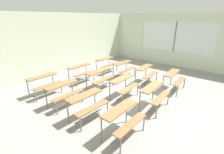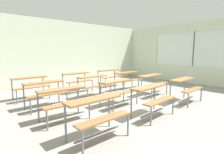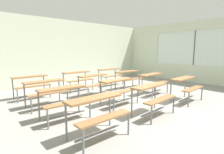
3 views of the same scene
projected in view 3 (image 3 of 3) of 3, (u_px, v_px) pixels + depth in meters
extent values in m
cube|color=gray|center=(134.00, 105.00, 5.18)|extent=(10.00, 9.00, 0.05)
cube|color=beige|center=(63.00, 52.00, 8.27)|extent=(10.00, 0.12, 3.00)
cube|color=beige|center=(203.00, 75.00, 8.39)|extent=(0.12, 9.00, 0.85)
cube|color=beige|center=(207.00, 24.00, 8.03)|extent=(0.12, 9.00, 0.45)
cube|color=beige|center=(145.00, 48.00, 10.82)|extent=(0.12, 1.90, 1.70)
cube|color=silver|center=(194.00, 48.00, 8.57)|extent=(0.02, 4.20, 1.70)
cube|color=#4C5156|center=(194.00, 48.00, 8.57)|extent=(0.06, 0.05, 1.70)
cube|color=olive|center=(94.00, 98.00, 3.21)|extent=(1.10, 0.33, 0.04)
cube|color=olive|center=(105.00, 118.00, 3.02)|extent=(1.10, 0.23, 0.03)
cylinder|color=slate|center=(66.00, 122.00, 3.05)|extent=(0.04, 0.04, 0.72)
cylinder|color=slate|center=(110.00, 109.00, 3.70)|extent=(0.04, 0.04, 0.72)
cylinder|color=slate|center=(83.00, 142.00, 2.66)|extent=(0.04, 0.04, 0.44)
cylinder|color=slate|center=(128.00, 124.00, 3.31)|extent=(0.04, 0.04, 0.44)
cube|color=slate|center=(99.00, 133.00, 3.20)|extent=(1.00, 0.04, 0.03)
cube|color=olive|center=(149.00, 86.00, 4.32)|extent=(1.11, 0.37, 0.04)
cube|color=olive|center=(160.00, 100.00, 4.13)|extent=(1.11, 0.27, 0.03)
cylinder|color=slate|center=(132.00, 103.00, 4.13)|extent=(0.04, 0.04, 0.72)
cylinder|color=slate|center=(155.00, 95.00, 4.81)|extent=(0.04, 0.04, 0.72)
cylinder|color=slate|center=(151.00, 115.00, 3.76)|extent=(0.04, 0.04, 0.44)
cylinder|color=slate|center=(174.00, 105.00, 4.44)|extent=(0.04, 0.04, 0.44)
cube|color=slate|center=(153.00, 111.00, 4.31)|extent=(1.00, 0.07, 0.03)
cube|color=olive|center=(183.00, 78.00, 5.47)|extent=(1.11, 0.36, 0.04)
cube|color=olive|center=(193.00, 89.00, 5.29)|extent=(1.11, 0.26, 0.03)
cylinder|color=slate|center=(171.00, 91.00, 5.29)|extent=(0.04, 0.04, 0.72)
cylinder|color=slate|center=(185.00, 87.00, 5.97)|extent=(0.04, 0.04, 0.72)
cylinder|color=slate|center=(189.00, 100.00, 4.91)|extent=(0.04, 0.04, 0.44)
cylinder|color=slate|center=(202.00, 93.00, 5.60)|extent=(0.04, 0.04, 0.44)
cube|color=slate|center=(186.00, 98.00, 5.47)|extent=(1.00, 0.07, 0.03)
cube|color=olive|center=(62.00, 88.00, 4.07)|extent=(1.11, 0.37, 0.04)
cube|color=olive|center=(68.00, 103.00, 3.87)|extent=(1.11, 0.27, 0.03)
cylinder|color=slate|center=(39.00, 106.00, 3.92)|extent=(0.04, 0.04, 0.72)
cylinder|color=slate|center=(79.00, 98.00, 4.54)|extent=(0.04, 0.04, 0.72)
cylinder|color=slate|center=(48.00, 119.00, 3.52)|extent=(0.04, 0.04, 0.44)
cylinder|color=slate|center=(90.00, 109.00, 4.14)|extent=(0.04, 0.04, 0.44)
cube|color=slate|center=(66.00, 115.00, 4.06)|extent=(1.00, 0.07, 0.03)
cube|color=olive|center=(116.00, 80.00, 5.16)|extent=(1.11, 0.35, 0.04)
cube|color=olive|center=(124.00, 91.00, 4.97)|extent=(1.11, 0.25, 0.03)
cylinder|color=slate|center=(100.00, 94.00, 4.97)|extent=(0.04, 0.04, 0.72)
cylinder|color=slate|center=(124.00, 89.00, 5.65)|extent=(0.04, 0.04, 0.72)
cylinder|color=slate|center=(114.00, 103.00, 4.60)|extent=(0.04, 0.04, 0.44)
cylinder|color=slate|center=(137.00, 96.00, 5.28)|extent=(0.04, 0.04, 0.44)
cube|color=slate|center=(120.00, 101.00, 5.15)|extent=(1.00, 0.06, 0.03)
cube|color=olive|center=(151.00, 74.00, 6.34)|extent=(1.11, 0.37, 0.04)
cube|color=olive|center=(158.00, 83.00, 6.16)|extent=(1.11, 0.27, 0.03)
cylinder|color=slate|center=(139.00, 86.00, 6.15)|extent=(0.04, 0.04, 0.72)
cylinder|color=slate|center=(155.00, 82.00, 6.84)|extent=(0.04, 0.04, 0.72)
cylinder|color=slate|center=(152.00, 92.00, 5.78)|extent=(0.04, 0.04, 0.44)
cylinder|color=slate|center=(167.00, 88.00, 6.47)|extent=(0.04, 0.04, 0.44)
cube|color=slate|center=(153.00, 92.00, 6.34)|extent=(1.00, 0.08, 0.03)
cube|color=olive|center=(44.00, 81.00, 4.94)|extent=(1.10, 0.33, 0.04)
cube|color=olive|center=(49.00, 93.00, 4.75)|extent=(1.10, 0.23, 0.03)
cylinder|color=slate|center=(25.00, 96.00, 4.78)|extent=(0.04, 0.04, 0.72)
cylinder|color=slate|center=(59.00, 90.00, 5.43)|extent=(0.04, 0.04, 0.72)
cylinder|color=slate|center=(31.00, 105.00, 4.39)|extent=(0.04, 0.04, 0.44)
cylinder|color=slate|center=(68.00, 98.00, 5.04)|extent=(0.04, 0.04, 0.44)
cube|color=slate|center=(47.00, 104.00, 4.93)|extent=(1.00, 0.04, 0.03)
cube|color=olive|center=(93.00, 75.00, 6.09)|extent=(1.11, 0.36, 0.04)
cube|color=olive|center=(99.00, 85.00, 5.90)|extent=(1.11, 0.26, 0.03)
cylinder|color=slate|center=(79.00, 87.00, 5.91)|extent=(0.04, 0.04, 0.72)
cylinder|color=slate|center=(101.00, 83.00, 6.59)|extent=(0.04, 0.04, 0.72)
cylinder|color=slate|center=(88.00, 94.00, 5.53)|extent=(0.04, 0.04, 0.44)
cylinder|color=slate|center=(111.00, 89.00, 6.21)|extent=(0.04, 0.04, 0.44)
cube|color=slate|center=(96.00, 93.00, 6.08)|extent=(1.00, 0.07, 0.03)
cube|color=olive|center=(127.00, 72.00, 7.21)|extent=(1.11, 0.37, 0.04)
cube|color=olive|center=(132.00, 79.00, 7.00)|extent=(1.11, 0.27, 0.03)
cylinder|color=slate|center=(115.00, 81.00, 7.06)|extent=(0.04, 0.04, 0.72)
cylinder|color=slate|center=(133.00, 78.00, 7.68)|extent=(0.04, 0.04, 0.72)
cylinder|color=slate|center=(125.00, 87.00, 6.66)|extent=(0.04, 0.04, 0.44)
cylinder|color=slate|center=(142.00, 83.00, 7.28)|extent=(0.04, 0.04, 0.44)
cube|color=slate|center=(129.00, 87.00, 7.19)|extent=(1.00, 0.08, 0.03)
cube|color=olive|center=(30.00, 77.00, 5.84)|extent=(1.10, 0.34, 0.04)
cube|color=olive|center=(33.00, 86.00, 5.64)|extent=(1.10, 0.24, 0.03)
cylinder|color=slate|center=(13.00, 88.00, 5.68)|extent=(0.04, 0.04, 0.72)
cylinder|color=slate|center=(44.00, 85.00, 6.32)|extent=(0.04, 0.04, 0.72)
cylinder|color=slate|center=(17.00, 96.00, 5.29)|extent=(0.04, 0.04, 0.44)
cylinder|color=slate|center=(50.00, 91.00, 5.93)|extent=(0.04, 0.04, 0.44)
cube|color=slate|center=(32.00, 95.00, 5.83)|extent=(1.00, 0.05, 0.03)
cube|color=olive|center=(76.00, 72.00, 6.96)|extent=(1.10, 0.34, 0.04)
cube|color=olive|center=(81.00, 80.00, 6.77)|extent=(1.10, 0.24, 0.03)
cylinder|color=slate|center=(63.00, 82.00, 6.80)|extent=(0.04, 0.04, 0.72)
cylinder|color=slate|center=(85.00, 79.00, 7.44)|extent=(0.04, 0.04, 0.72)
cylinder|color=slate|center=(70.00, 88.00, 6.41)|extent=(0.04, 0.04, 0.44)
cylinder|color=slate|center=(93.00, 84.00, 7.05)|extent=(0.04, 0.04, 0.44)
cube|color=slate|center=(79.00, 88.00, 6.95)|extent=(1.00, 0.05, 0.03)
cube|color=olive|center=(109.00, 69.00, 8.10)|extent=(1.11, 0.34, 0.04)
cube|color=olive|center=(114.00, 76.00, 7.90)|extent=(1.10, 0.24, 0.03)
cylinder|color=slate|center=(99.00, 78.00, 7.94)|extent=(0.04, 0.04, 0.72)
cylinder|color=slate|center=(115.00, 75.00, 8.58)|extent=(0.04, 0.04, 0.72)
cylinder|color=slate|center=(106.00, 82.00, 7.54)|extent=(0.04, 0.04, 0.44)
cylinder|color=slate|center=(123.00, 80.00, 8.18)|extent=(0.04, 0.04, 0.44)
cube|color=slate|center=(111.00, 83.00, 8.09)|extent=(1.00, 0.05, 0.03)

